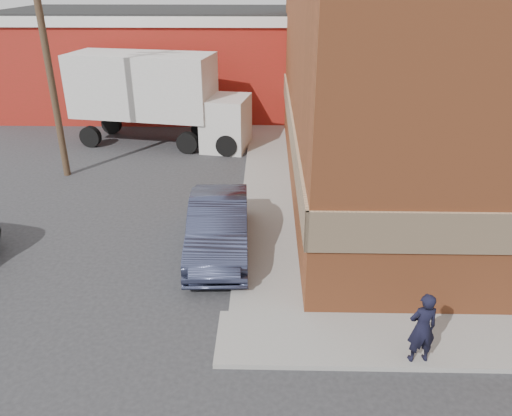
% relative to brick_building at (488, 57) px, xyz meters
% --- Properties ---
extents(ground, '(90.00, 90.00, 0.00)m').
position_rel_brick_building_xyz_m(ground, '(-8.50, -9.00, -4.68)').
color(ground, '#28282B').
rests_on(ground, ground).
extents(brick_building, '(14.25, 18.25, 9.36)m').
position_rel_brick_building_xyz_m(brick_building, '(0.00, 0.00, 0.00)').
color(brick_building, '#9D4D28').
rests_on(brick_building, ground).
extents(sidewalk_west, '(1.80, 18.00, 0.12)m').
position_rel_brick_building_xyz_m(sidewalk_west, '(-7.90, 0.00, -4.62)').
color(sidewalk_west, gray).
rests_on(sidewalk_west, ground).
extents(warehouse, '(16.30, 8.30, 5.60)m').
position_rel_brick_building_xyz_m(warehouse, '(-14.50, 11.00, -1.87)').
color(warehouse, maroon).
rests_on(warehouse, ground).
extents(utility_pole, '(2.00, 0.26, 9.00)m').
position_rel_brick_building_xyz_m(utility_pole, '(-16.00, 0.00, 0.06)').
color(utility_pole, '#453422').
rests_on(utility_pole, ground).
extents(man, '(0.65, 0.47, 1.63)m').
position_rel_brick_building_xyz_m(man, '(-4.75, -10.55, -3.75)').
color(man, black).
rests_on(man, sidewalk_south).
extents(sedan, '(1.91, 4.88, 1.58)m').
position_rel_brick_building_xyz_m(sedan, '(-9.30, -5.93, -3.89)').
color(sedan, '#2A2F47').
rests_on(sedan, ground).
extents(box_truck, '(8.71, 3.91, 4.15)m').
position_rel_brick_building_xyz_m(box_truck, '(-12.84, 4.12, -2.29)').
color(box_truck, silver).
rests_on(box_truck, ground).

